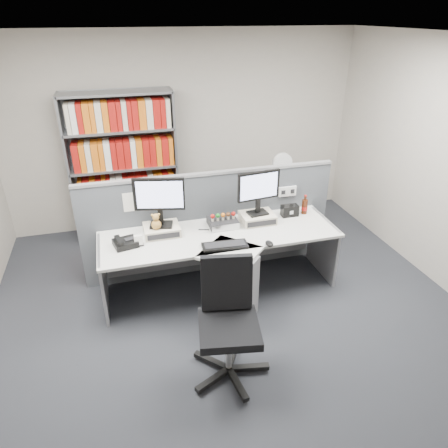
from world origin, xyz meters
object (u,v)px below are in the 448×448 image
object	(u,v)px
desk	(225,265)
desk_fan	(282,165)
monitor_left	(159,198)
monitor_right	(259,189)
mouse	(269,244)
desk_phone	(125,243)
speaker	(290,211)
shelving_unit	(124,170)
office_chair	(228,317)
desktop_pc	(223,222)
desk_calendar	(139,241)
keyboard	(225,245)
cola_bottle	(305,207)
filing_cabinet	(279,208)

from	to	relation	value
desk	desk_fan	distance (m)	1.92
monitor_left	desk_fan	size ratio (longest dim) A/B	1.16
monitor_left	monitor_right	bearing A→B (deg)	-0.01
desk	mouse	bearing A→B (deg)	-21.21
monitor_left	desk_phone	bearing A→B (deg)	-158.58
monitor_right	speaker	bearing A→B (deg)	6.16
shelving_unit	office_chair	size ratio (longest dim) A/B	1.89
monitor_left	desktop_pc	size ratio (longest dim) A/B	1.73
desk_phone	desk_calendar	size ratio (longest dim) A/B	2.34
monitor_left	desktop_pc	distance (m)	0.79
desktop_pc	desk_fan	bearing A→B (deg)	41.97
keyboard	desk_fan	distance (m)	1.93
desktop_pc	office_chair	distance (m)	1.40
desk_phone	shelving_unit	bearing A→B (deg)	86.00
keyboard	desk_calendar	world-z (taller)	desk_calendar
keyboard	desk_fan	size ratio (longest dim) A/B	1.03
desk_calendar	shelving_unit	bearing A→B (deg)	90.88
desk_phone	cola_bottle	size ratio (longest dim) A/B	1.15
desk_phone	desk_calendar	distance (m)	0.14
filing_cabinet	monitor_left	bearing A→B (deg)	-150.69
office_chair	desk_calendar	bearing A→B (deg)	118.63
monitor_right	desktop_pc	distance (m)	0.55
monitor_right	desk_fan	bearing A→B (deg)	55.03
desk_fan	office_chair	world-z (taller)	desk_fan
office_chair	desk_phone	bearing A→B (deg)	123.05
filing_cabinet	office_chair	bearing A→B (deg)	-121.52
monitor_left	speaker	world-z (taller)	monitor_left
monitor_right	shelving_unit	xyz separation A→B (m)	(-1.39, 1.47, -0.15)
speaker	shelving_unit	size ratio (longest dim) A/B	0.10
desk_calendar	cola_bottle	size ratio (longest dim) A/B	0.49
mouse	shelving_unit	size ratio (longest dim) A/B	0.06
monitor_right	cola_bottle	xyz separation A→B (m)	(0.61, 0.06, -0.31)
desk	desktop_pc	bearing A→B (deg)	78.73
keyboard	mouse	world-z (taller)	mouse
monitor_left	filing_cabinet	size ratio (longest dim) A/B	0.78
monitor_left	speaker	bearing A→B (deg)	1.70
monitor_right	desktop_pc	xyz separation A→B (m)	(-0.41, 0.01, -0.36)
keyboard	office_chair	bearing A→B (deg)	-103.87
cola_bottle	shelving_unit	bearing A→B (deg)	144.87
speaker	desk	bearing A→B (deg)	-154.74
desk_fan	office_chair	size ratio (longest dim) A/B	0.44
keyboard	mouse	distance (m)	0.46
shelving_unit	filing_cabinet	bearing A→B (deg)	-12.07
shelving_unit	desk_phone	bearing A→B (deg)	-94.00
monitor_left	monitor_right	size ratio (longest dim) A/B	1.07
shelving_unit	keyboard	bearing A→B (deg)	-65.41
keyboard	filing_cabinet	bearing A→B (deg)	50.09
mouse	speaker	bearing A→B (deg)	50.84
cola_bottle	filing_cabinet	xyz separation A→B (m)	(0.10, 0.96, -0.46)
cola_bottle	office_chair	size ratio (longest dim) A/B	0.22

